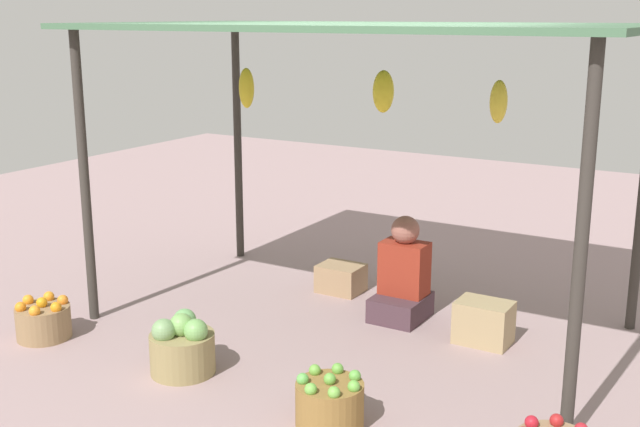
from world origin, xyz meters
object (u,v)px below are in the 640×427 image
(wooden_crate_near_vendor, at_px, (484,322))
(basket_cabbages, at_px, (182,347))
(basket_oranges, at_px, (43,321))
(vendor_person, at_px, (403,279))
(wooden_crate_stacked_rear, at_px, (341,278))
(basket_green_apples, at_px, (330,403))

(wooden_crate_near_vendor, bearing_deg, basket_cabbages, -135.95)
(wooden_crate_near_vendor, bearing_deg, basket_oranges, -150.88)
(vendor_person, distance_m, wooden_crate_stacked_rear, 0.75)
(wooden_crate_near_vendor, height_order, wooden_crate_stacked_rear, wooden_crate_near_vendor)
(vendor_person, relative_size, wooden_crate_stacked_rear, 2.23)
(vendor_person, xyz_separation_m, wooden_crate_stacked_rear, (-0.68, 0.27, -0.18))
(basket_oranges, relative_size, wooden_crate_near_vendor, 1.01)
(basket_cabbages, distance_m, basket_green_apples, 1.15)
(basket_oranges, distance_m, basket_green_apples, 2.35)
(basket_green_apples, height_order, wooden_crate_stacked_rear, basket_green_apples)
(basket_green_apples, bearing_deg, basket_cabbages, 174.47)
(basket_oranges, height_order, basket_green_apples, basket_green_apples)
(basket_oranges, xyz_separation_m, wooden_crate_stacked_rear, (1.32, 1.91, -0.01))
(vendor_person, bearing_deg, wooden_crate_stacked_rear, 158.49)
(vendor_person, height_order, basket_cabbages, vendor_person)
(basket_oranges, distance_m, wooden_crate_near_vendor, 3.07)
(vendor_person, relative_size, basket_oranges, 2.08)
(basket_oranges, height_order, wooden_crate_near_vendor, basket_oranges)
(vendor_person, relative_size, basket_cabbages, 1.89)
(basket_oranges, height_order, basket_cabbages, basket_cabbages)
(basket_cabbages, xyz_separation_m, basket_green_apples, (1.14, -0.11, -0.04))
(vendor_person, bearing_deg, wooden_crate_near_vendor, -12.07)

